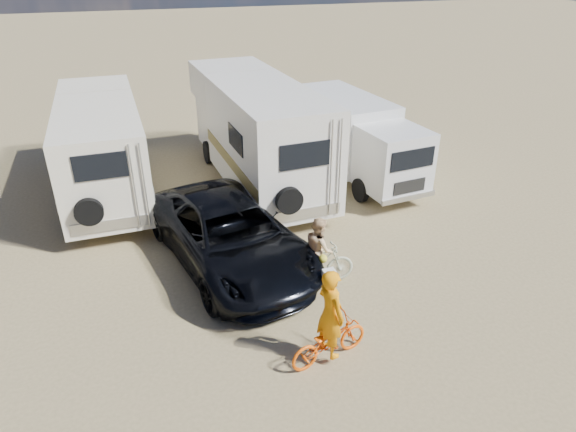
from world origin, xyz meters
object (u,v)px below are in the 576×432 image
object	(u,v)px
dark_suv	(231,235)
cooler	(216,245)
box_truck	(356,140)
bike_woman	(318,265)
bike_man	(329,341)
rider_man	(330,321)
rider_woman	(319,255)
rv_main	(257,134)
bike_parked	(382,180)
crate	(288,211)
rv_left	(103,150)

from	to	relation	value
dark_suv	cooler	size ratio (longest dim) A/B	11.06
box_truck	bike_woman	distance (m)	6.99
bike_man	rider_man	world-z (taller)	rider_man
rider_man	cooler	distance (m)	4.95
box_truck	rider_woman	size ratio (longest dim) A/B	3.96
rv_main	bike_woman	world-z (taller)	rv_main
bike_parked	crate	size ratio (longest dim) A/B	4.48
crate	dark_suv	bearing A→B (deg)	-137.42
dark_suv	bike_parked	distance (m)	6.34
bike_parked	rv_main	bearing A→B (deg)	98.77
bike_man	rider_man	distance (m)	0.50
rider_woman	bike_woman	bearing A→B (deg)	95.31
bike_woman	bike_man	bearing A→B (deg)	168.83
box_truck	crate	bearing A→B (deg)	-150.75
rider_woman	rider_man	bearing A→B (deg)	168.83
bike_man	rider_man	size ratio (longest dim) A/B	0.90
box_truck	bike_man	xyz separation A→B (m)	(-4.41, -8.40, -0.90)
bike_man	cooler	world-z (taller)	bike_man
bike_man	bike_parked	size ratio (longest dim) A/B	0.97
rider_woman	crate	xyz separation A→B (m)	(0.40, 3.59, -0.65)
dark_suv	crate	world-z (taller)	dark_suv
cooler	rv_main	bearing A→B (deg)	43.55
bike_woman	rider_woman	distance (m)	0.28
bike_woman	crate	size ratio (longest dim) A/B	4.41
rv_main	bike_man	distance (m)	9.01
rv_left	rider_man	world-z (taller)	rv_left
rider_woman	bike_parked	bearing A→B (deg)	-37.67
bike_parked	cooler	distance (m)	6.36
rv_main	rider_woman	world-z (taller)	rv_main
dark_suv	rider_man	xyz separation A→B (m)	(1.08, -4.05, 0.13)
box_truck	dark_suv	bearing A→B (deg)	-147.60
rv_main	crate	size ratio (longest dim) A/B	20.59
rider_man	box_truck	bearing A→B (deg)	-41.28
box_truck	dark_suv	world-z (taller)	box_truck
rider_man	crate	bearing A→B (deg)	-24.24
bike_woman	rider_woman	xyz separation A→B (m)	(0.00, 0.00, 0.28)
dark_suv	bike_man	size ratio (longest dim) A/B	3.46
bike_man	bike_woman	world-z (taller)	bike_woman
bike_man	cooler	xyz separation A→B (m)	(-1.36, 4.70, -0.24)
rv_left	bike_parked	world-z (taller)	rv_left
rv_main	crate	world-z (taller)	rv_main
rider_man	crate	world-z (taller)	rider_man
bike_woman	box_truck	bearing A→B (deg)	-26.58
bike_woman	dark_suv	bearing A→B (deg)	54.94
rider_man	crate	xyz separation A→B (m)	(1.15, 6.09, -0.80)
dark_suv	rider_man	size ratio (longest dim) A/B	3.13
rv_left	rider_woman	bearing A→B (deg)	-57.07
rider_man	rider_woman	bearing A→B (deg)	-30.07
cooler	bike_parked	bearing A→B (deg)	0.71
bike_man	rider_woman	world-z (taller)	rider_woman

